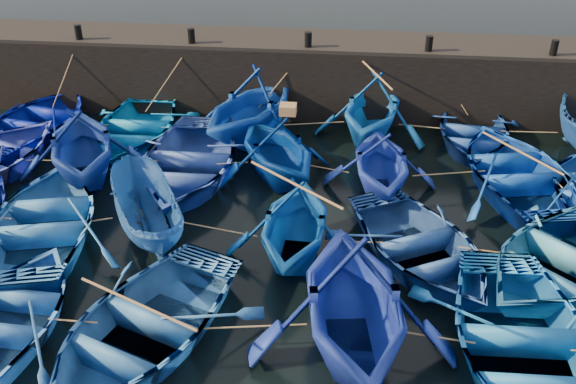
# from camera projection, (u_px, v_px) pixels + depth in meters

# --- Properties ---
(ground) EXTENTS (120.00, 120.00, 0.00)m
(ground) POSITION_uv_depth(u_px,v_px,m) (273.00, 289.00, 14.74)
(ground) COLOR black
(ground) RESTS_ON ground
(quay_wall) EXTENTS (26.00, 2.50, 2.50)m
(quay_wall) POSITION_uv_depth(u_px,v_px,m) (309.00, 76.00, 23.08)
(quay_wall) COLOR black
(quay_wall) RESTS_ON ground
(quay_top) EXTENTS (26.00, 2.50, 0.12)m
(quay_top) POSITION_uv_depth(u_px,v_px,m) (310.00, 40.00, 22.41)
(quay_top) COLOR black
(quay_top) RESTS_ON quay_wall
(bollard_0) EXTENTS (0.24, 0.24, 0.50)m
(bollard_0) POSITION_uv_depth(u_px,v_px,m) (78.00, 32.00, 22.21)
(bollard_0) COLOR black
(bollard_0) RESTS_ON quay_top
(bollard_1) EXTENTS (0.24, 0.24, 0.50)m
(bollard_1) POSITION_uv_depth(u_px,v_px,m) (191.00, 36.00, 21.85)
(bollard_1) COLOR black
(bollard_1) RESTS_ON quay_top
(bollard_2) EXTENTS (0.24, 0.24, 0.50)m
(bollard_2) POSITION_uv_depth(u_px,v_px,m) (308.00, 40.00, 21.48)
(bollard_2) COLOR black
(bollard_2) RESTS_ON quay_top
(bollard_3) EXTENTS (0.24, 0.24, 0.50)m
(bollard_3) POSITION_uv_depth(u_px,v_px,m) (429.00, 44.00, 21.12)
(bollard_3) COLOR black
(bollard_3) RESTS_ON quay_top
(bollard_4) EXTENTS (0.24, 0.24, 0.50)m
(bollard_4) POSITION_uv_depth(u_px,v_px,m) (554.00, 48.00, 20.76)
(bollard_4) COLOR black
(bollard_4) RESTS_ON quay_top
(boat_0) EXTENTS (4.62, 5.87, 1.10)m
(boat_0) POSITION_uv_depth(u_px,v_px,m) (38.00, 121.00, 21.43)
(boat_0) COLOR #000E83
(boat_0) RESTS_ON ground
(boat_1) EXTENTS (3.86, 5.29, 1.08)m
(boat_1) POSITION_uv_depth(u_px,v_px,m) (135.00, 127.00, 21.05)
(boat_1) COLOR blue
(boat_1) RESTS_ON ground
(boat_2) EXTENTS (5.69, 5.99, 2.47)m
(boat_2) POSITION_uv_depth(u_px,v_px,m) (251.00, 105.00, 20.86)
(boat_2) COLOR #0B3B9E
(boat_2) RESTS_ON ground
(boat_3) EXTENTS (4.43, 4.90, 2.27)m
(boat_3) POSITION_uv_depth(u_px,v_px,m) (372.00, 107.00, 20.98)
(boat_3) COLOR blue
(boat_3) RESTS_ON ground
(boat_4) EXTENTS (3.92, 5.12, 0.99)m
(boat_4) POSITION_uv_depth(u_px,v_px,m) (473.00, 132.00, 20.84)
(boat_4) COLOR navy
(boat_4) RESTS_ON ground
(boat_7) EXTENTS (5.30, 5.63, 2.37)m
(boat_7) POSITION_uv_depth(u_px,v_px,m) (82.00, 143.00, 18.58)
(boat_7) COLOR navy
(boat_7) RESTS_ON ground
(boat_8) EXTENTS (4.22, 5.84, 1.20)m
(boat_8) POSITION_uv_depth(u_px,v_px,m) (187.00, 161.00, 18.85)
(boat_8) COLOR #2A49A0
(boat_8) RESTS_ON ground
(boat_9) EXTENTS (5.14, 5.33, 2.15)m
(boat_9) POSITION_uv_depth(u_px,v_px,m) (278.00, 148.00, 18.55)
(boat_9) COLOR navy
(boat_9) RESTS_ON ground
(boat_10) EXTENTS (3.57, 4.05, 2.00)m
(boat_10) POSITION_uv_depth(u_px,v_px,m) (382.00, 160.00, 18.04)
(boat_10) COLOR #1E3AC1
(boat_10) RESTS_ON ground
(boat_11) EXTENTS (5.02, 6.30, 1.17)m
(boat_11) POSITION_uv_depth(u_px,v_px,m) (517.00, 171.00, 18.34)
(boat_11) COLOR #0A3C98
(boat_11) RESTS_ON ground
(boat_14) EXTENTS (5.13, 6.24, 1.13)m
(boat_14) POSITION_uv_depth(u_px,v_px,m) (45.00, 220.00, 16.18)
(boat_14) COLOR blue
(boat_14) RESTS_ON ground
(boat_15) EXTENTS (3.23, 4.20, 1.54)m
(boat_15) POSITION_uv_depth(u_px,v_px,m) (146.00, 213.00, 16.11)
(boat_15) COLOR navy
(boat_15) RESTS_ON ground
(boat_16) EXTENTS (3.53, 4.04, 2.05)m
(boat_16) POSITION_uv_depth(u_px,v_px,m) (295.00, 222.00, 15.27)
(boat_16) COLOR #0A51B4
(boat_16) RESTS_ON ground
(boat_17) EXTENTS (5.49, 6.07, 1.03)m
(boat_17) POSITION_uv_depth(u_px,v_px,m) (420.00, 246.00, 15.31)
(boat_17) COLOR navy
(boat_17) RESTS_ON ground
(boat_18) EXTENTS (6.79, 6.84, 1.17)m
(boat_18) POSITION_uv_depth(u_px,v_px,m) (565.00, 257.00, 14.81)
(boat_18) COLOR #2B7DC2
(boat_18) RESTS_ON ground
(boat_21) EXTENTS (3.56, 4.84, 0.97)m
(boat_21) POSITION_uv_depth(u_px,v_px,m) (7.00, 318.00, 13.17)
(boat_21) COLOR #1F5399
(boat_21) RESTS_ON ground
(boat_22) EXTENTS (5.51, 6.37, 1.11)m
(boat_22) POSITION_uv_depth(u_px,v_px,m) (140.00, 326.00, 12.88)
(boat_22) COLOR #215895
(boat_22) RESTS_ON ground
(boat_23) EXTENTS (4.87, 5.43, 2.56)m
(boat_23) POSITION_uv_depth(u_px,v_px,m) (353.00, 299.00, 12.46)
(boat_23) COLOR navy
(boat_23) RESTS_ON ground
(boat_24) EXTENTS (4.23, 5.81, 1.18)m
(boat_24) POSITION_uv_depth(u_px,v_px,m) (523.00, 345.00, 12.36)
(boat_24) COLOR blue
(boat_24) RESTS_ON ground
(wooden_crate) EXTENTS (0.47, 0.43, 0.27)m
(wooden_crate) POSITION_uv_depth(u_px,v_px,m) (288.00, 109.00, 17.90)
(wooden_crate) COLOR #976C42
(wooden_crate) RESTS_ON boat_9
(mooring_ropes) EXTENTS (18.00, 11.65, 2.10)m
(mooring_ropes) POSITION_uv_depth(u_px,v_px,m) (307.00, 155.00, 18.55)
(mooring_ropes) COLOR tan
(mooring_ropes) RESTS_ON ground
(loose_oars) EXTENTS (11.06, 12.40, 1.22)m
(loose_oars) POSITION_uv_depth(u_px,v_px,m) (351.00, 164.00, 16.43)
(loose_oars) COLOR #99724C
(loose_oars) RESTS_ON ground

